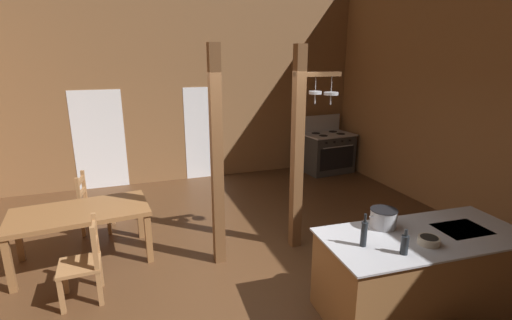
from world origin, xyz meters
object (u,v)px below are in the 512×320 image
(stove_range, at_px, (327,152))
(bottle_tall_on_counter, at_px, (405,244))
(ladderback_chair_near_window, at_px, (93,204))
(mixing_bowl_on_counter, at_px, (429,241))
(kitchen_island, at_px, (420,273))
(bottle_short_on_counter, at_px, (364,233))
(ladderback_chair_by_post, at_px, (84,263))
(stockpot_on_counter, at_px, (383,218))
(dining_table, at_px, (80,216))

(stove_range, height_order, bottle_tall_on_counter, stove_range)
(ladderback_chair_near_window, height_order, mixing_bowl_on_counter, mixing_bowl_on_counter)
(kitchen_island, height_order, bottle_short_on_counter, bottle_short_on_counter)
(stove_range, relative_size, ladderback_chair_near_window, 1.39)
(ladderback_chair_by_post, height_order, bottle_short_on_counter, bottle_short_on_counter)
(ladderback_chair_near_window, height_order, ladderback_chair_by_post, same)
(bottle_short_on_counter, bearing_deg, bottle_tall_on_counter, -43.38)
(stove_range, bearing_deg, kitchen_island, -108.87)
(bottle_tall_on_counter, bearing_deg, kitchen_island, 26.93)
(ladderback_chair_by_post, relative_size, stockpot_on_counter, 2.67)
(ladderback_chair_near_window, height_order, bottle_short_on_counter, bottle_short_on_counter)
(stockpot_on_counter, distance_m, bottle_short_on_counter, 0.53)
(ladderback_chair_by_post, relative_size, bottle_short_on_counter, 2.83)
(kitchen_island, height_order, bottle_tall_on_counter, bottle_tall_on_counter)
(stove_range, xyz_separation_m, ladderback_chair_near_window, (-5.09, -1.59, -0.03))
(dining_table, bearing_deg, ladderback_chair_by_post, -83.39)
(ladderback_chair_near_window, bearing_deg, mixing_bowl_on_counter, -45.80)
(stove_range, bearing_deg, dining_table, -153.76)
(ladderback_chair_near_window, xyz_separation_m, mixing_bowl_on_counter, (3.32, -3.41, 0.49))
(kitchen_island, xyz_separation_m, dining_table, (-3.50, 2.29, 0.20))
(stove_range, height_order, mixing_bowl_on_counter, stove_range)
(kitchen_island, distance_m, dining_table, 4.19)
(stockpot_on_counter, bearing_deg, ladderback_chair_by_post, 160.29)
(stove_range, bearing_deg, bottle_short_on_counter, -116.45)
(stove_range, distance_m, bottle_short_on_counter, 5.41)
(dining_table, xyz_separation_m, ladderback_chair_near_window, (0.06, 0.95, -0.20))
(stove_range, distance_m, ladderback_chair_near_window, 5.33)
(stove_range, xyz_separation_m, bottle_short_on_counter, (-2.40, -4.82, 0.55))
(kitchen_island, distance_m, ladderback_chair_by_post, 3.68)
(kitchen_island, xyz_separation_m, bottle_tall_on_counter, (-0.48, -0.24, 0.55))
(stove_range, xyz_separation_m, stockpot_on_counter, (-1.95, -4.53, 0.52))
(stockpot_on_counter, bearing_deg, kitchen_island, -44.33)
(ladderback_chair_near_window, distance_m, mixing_bowl_on_counter, 4.79)
(stockpot_on_counter, xyz_separation_m, bottle_tall_on_counter, (-0.18, -0.54, -0.00))
(ladderback_chair_near_window, xyz_separation_m, bottle_short_on_counter, (2.69, -3.23, 0.58))
(mixing_bowl_on_counter, bearing_deg, kitchen_island, 55.44)
(bottle_short_on_counter, bearing_deg, stove_range, 63.55)
(stockpot_on_counter, xyz_separation_m, bottle_short_on_counter, (-0.45, -0.28, 0.03))
(dining_table, distance_m, ladderback_chair_by_post, 0.91)
(bottle_tall_on_counter, bearing_deg, stockpot_on_counter, 71.64)
(kitchen_island, distance_m, bottle_tall_on_counter, 0.77)
(stove_range, relative_size, bottle_tall_on_counter, 5.34)
(bottle_tall_on_counter, relative_size, bottle_short_on_counter, 0.74)
(stove_range, xyz_separation_m, bottle_tall_on_counter, (-2.13, -5.07, 0.52))
(ladderback_chair_by_post, xyz_separation_m, mixing_bowl_on_counter, (3.28, -1.57, 0.49))
(ladderback_chair_near_window, distance_m, bottle_short_on_counter, 4.25)
(dining_table, relative_size, bottle_tall_on_counter, 7.21)
(ladderback_chair_near_window, bearing_deg, dining_table, -93.75)
(stockpot_on_counter, bearing_deg, stove_range, 66.73)
(ladderback_chair_near_window, bearing_deg, ladderback_chair_by_post, -88.75)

